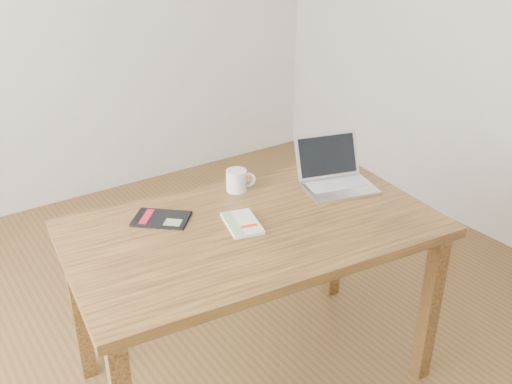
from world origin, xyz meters
TOP-DOWN VIEW (x-y plane):
  - room at (-0.07, 0.00)m, footprint 4.04×4.04m
  - desk at (0.13, -0.13)m, footprint 1.48×0.95m
  - white_guidebook at (0.09, -0.11)m, footprint 0.16×0.22m
  - black_guidebook at (-0.14, 0.10)m, footprint 0.25×0.25m
  - laptop at (0.62, -0.04)m, footprint 0.36×0.35m
  - coffee_mug at (0.24, 0.15)m, footprint 0.12×0.09m

SIDE VIEW (x-z plane):
  - desk at x=0.13m, z-range 0.29..1.04m
  - black_guidebook at x=-0.14m, z-range 0.75..0.76m
  - white_guidebook at x=0.09m, z-range 0.75..0.77m
  - laptop at x=0.62m, z-range 0.69..0.89m
  - coffee_mug at x=0.24m, z-range 0.75..0.85m
  - room at x=-0.07m, z-range 0.01..2.71m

